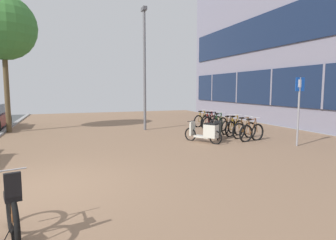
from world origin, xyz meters
TOP-DOWN VIEW (x-y plane):
  - ground at (1.43, 0.00)m, footprint 21.00×40.00m
  - bicycle_foreground at (-0.26, -2.22)m, footprint 0.57×1.36m
  - bicycle_rack_00 at (7.67, 3.19)m, footprint 1.38×0.48m
  - bicycle_rack_01 at (7.80, 3.87)m, footprint 1.38×0.48m
  - bicycle_rack_02 at (7.75, 4.55)m, footprint 1.31×0.56m
  - bicycle_rack_03 at (7.86, 5.23)m, footprint 1.19×0.67m
  - bicycle_rack_04 at (7.70, 5.91)m, footprint 1.32×0.61m
  - bicycle_rack_05 at (7.72, 6.60)m, footprint 1.39×0.49m
  - bicycle_rack_06 at (7.91, 7.28)m, footprint 1.30×0.52m
  - bicycle_rack_07 at (7.81, 7.96)m, footprint 1.30×0.61m
  - scooter_near at (5.74, 3.48)m, footprint 0.97×1.57m
  - scooter_mid at (6.68, 4.23)m, footprint 0.94×1.51m
  - parking_sign at (8.66, 1.75)m, footprint 0.40×0.07m
  - lamp_post at (4.41, 7.81)m, footprint 0.20×0.52m
  - street_tree at (-2.13, 9.27)m, footprint 3.08×3.08m

SIDE VIEW (x-z plane):
  - ground at x=1.43m, z-range -0.09..0.04m
  - bicycle_rack_03 at x=7.86m, z-range -0.14..0.80m
  - bicycle_rack_07 at x=7.81m, z-range -0.15..0.84m
  - bicycle_rack_06 at x=7.91m, z-range -0.15..0.84m
  - bicycle_rack_01 at x=7.80m, z-range -0.15..0.85m
  - bicycle_rack_02 at x=7.75m, z-range -0.15..0.86m
  - bicycle_rack_00 at x=7.67m, z-range -0.15..0.86m
  - bicycle_rack_04 at x=7.70m, z-range -0.15..0.87m
  - bicycle_rack_05 at x=7.72m, z-range -0.16..0.87m
  - scooter_mid at x=6.68m, z-range 0.01..0.77m
  - bicycle_foreground at x=-0.26m, z-range -0.16..0.94m
  - scooter_near at x=5.74m, z-range 0.00..0.85m
  - parking_sign at x=8.66m, z-range 0.30..2.85m
  - lamp_post at x=4.41m, z-range 0.32..6.53m
  - street_tree at x=-2.13m, z-range 1.73..8.32m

